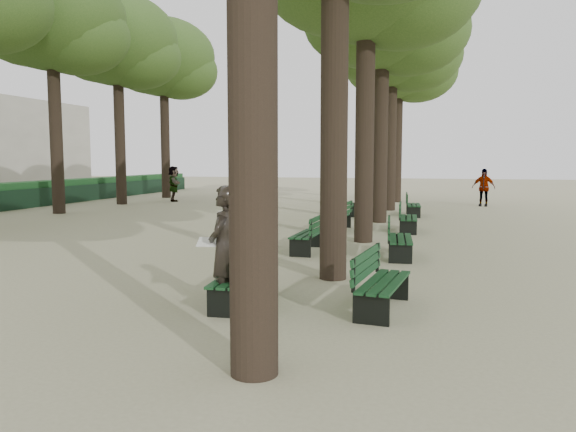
# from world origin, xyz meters

# --- Properties ---
(ground) EXTENTS (120.00, 120.00, 0.00)m
(ground) POSITION_xyz_m (0.00, 0.00, 0.00)
(ground) COLOR tan
(ground) RESTS_ON ground
(tree_central_3) EXTENTS (6.00, 6.00, 9.95)m
(tree_central_3) POSITION_xyz_m (1.50, 13.00, 7.65)
(tree_central_3) COLOR #33261C
(tree_central_3) RESTS_ON ground
(tree_central_4) EXTENTS (6.00, 6.00, 9.95)m
(tree_central_4) POSITION_xyz_m (1.50, 18.00, 7.65)
(tree_central_4) COLOR #33261C
(tree_central_4) RESTS_ON ground
(tree_central_5) EXTENTS (6.00, 6.00, 9.95)m
(tree_central_5) POSITION_xyz_m (1.50, 23.00, 7.65)
(tree_central_5) COLOR #33261C
(tree_central_5) RESTS_ON ground
(tree_far_3) EXTENTS (6.00, 6.00, 10.45)m
(tree_far_3) POSITION_xyz_m (-12.00, 13.00, 8.14)
(tree_far_3) COLOR #33261C
(tree_far_3) RESTS_ON ground
(tree_far_4) EXTENTS (6.00, 6.00, 10.45)m
(tree_far_4) POSITION_xyz_m (-12.00, 18.00, 8.14)
(tree_far_4) COLOR #33261C
(tree_far_4) RESTS_ON ground
(tree_far_5) EXTENTS (6.00, 6.00, 10.45)m
(tree_far_5) POSITION_xyz_m (-12.00, 23.00, 8.14)
(tree_far_5) COLOR #33261C
(tree_far_5) RESTS_ON ground
(bench_left_0) EXTENTS (0.67, 1.83, 0.92)m
(bench_left_0) POSITION_xyz_m (0.37, 0.73, 0.27)
(bench_left_0) COLOR black
(bench_left_0) RESTS_ON ground
(bench_left_1) EXTENTS (0.63, 1.82, 0.92)m
(bench_left_1) POSITION_xyz_m (0.37, 5.94, 0.27)
(bench_left_1) COLOR black
(bench_left_1) RESTS_ON ground
(bench_left_2) EXTENTS (0.77, 1.85, 0.92)m
(bench_left_2) POSITION_xyz_m (0.37, 10.35, 0.27)
(bench_left_2) COLOR black
(bench_left_2) RESTS_ON ground
(bench_left_3) EXTENTS (0.81, 1.86, 0.92)m
(bench_left_3) POSITION_xyz_m (0.37, 15.33, 0.27)
(bench_left_3) COLOR black
(bench_left_3) RESTS_ON ground
(bench_right_0) EXTENTS (0.79, 1.86, 0.92)m
(bench_right_0) POSITION_xyz_m (2.63, 0.89, 0.27)
(bench_right_0) COLOR black
(bench_right_0) RESTS_ON ground
(bench_right_1) EXTENTS (0.70, 1.84, 0.92)m
(bench_right_1) POSITION_xyz_m (2.63, 5.69, 0.27)
(bench_right_1) COLOR black
(bench_right_1) RESTS_ON ground
(bench_right_2) EXTENTS (0.64, 1.82, 0.92)m
(bench_right_2) POSITION_xyz_m (2.63, 10.54, 0.27)
(bench_right_2) COLOR black
(bench_right_2) RESTS_ON ground
(bench_right_3) EXTENTS (0.68, 1.83, 0.92)m
(bench_right_3) POSITION_xyz_m (2.63, 15.61, 0.27)
(bench_right_3) COLOR black
(bench_right_3) RESTS_ON ground
(man_with_map) EXTENTS (0.63, 0.77, 1.92)m
(man_with_map) POSITION_xyz_m (0.27, 0.33, 0.96)
(man_with_map) COLOR black
(man_with_map) RESTS_ON ground
(pedestrian_c) EXTENTS (1.13, 0.56, 1.84)m
(pedestrian_c) POSITION_xyz_m (5.79, 21.26, 0.92)
(pedestrian_c) COLOR #262628
(pedestrian_c) RESTS_ON ground
(pedestrian_e) EXTENTS (1.20, 1.74, 1.92)m
(pedestrian_e) POSITION_xyz_m (-10.23, 20.37, 0.96)
(pedestrian_e) COLOR #262628
(pedestrian_e) RESTS_ON ground
(pedestrian_b) EXTENTS (0.74, 1.02, 1.53)m
(pedestrian_b) POSITION_xyz_m (0.79, 28.75, 0.77)
(pedestrian_b) COLOR #262628
(pedestrian_b) RESTS_ON ground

